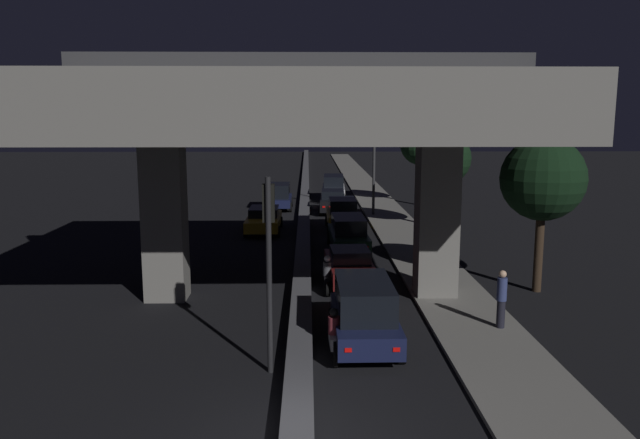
% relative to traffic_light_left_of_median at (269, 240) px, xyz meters
% --- Properties ---
extents(median_divider, '(0.69, 126.00, 0.40)m').
position_rel_traffic_light_left_of_median_xyz_m(median_divider, '(0.75, 31.29, -3.25)').
color(median_divider, '#4C4C51').
rests_on(median_divider, ground_plane).
extents(sidewalk_right, '(2.82, 126.00, 0.12)m').
position_rel_traffic_light_left_of_median_xyz_m(sidewalk_right, '(6.18, 24.29, -3.39)').
color(sidewalk_right, slate).
rests_on(sidewalk_right, ground_plane).
extents(elevated_overpass, '(16.04, 12.10, 8.65)m').
position_rel_traffic_light_left_of_median_xyz_m(elevated_overpass, '(0.75, 6.53, 3.13)').
color(elevated_overpass, slate).
rests_on(elevated_overpass, ground_plane).
extents(traffic_light_left_of_median, '(0.30, 0.49, 5.07)m').
position_rel_traffic_light_left_of_median_xyz_m(traffic_light_left_of_median, '(0.00, 0.00, 0.00)').
color(traffic_light_left_of_median, black).
rests_on(traffic_light_left_of_median, ground_plane).
extents(street_lamp, '(1.97, 0.32, 7.16)m').
position_rel_traffic_light_left_of_median_xyz_m(street_lamp, '(4.97, 24.79, 0.81)').
color(street_lamp, '#2D2D30').
rests_on(street_lamp, ground_plane).
extents(car_dark_blue_lead, '(1.95, 4.25, 1.86)m').
position_rel_traffic_light_left_of_median_xyz_m(car_dark_blue_lead, '(2.59, 1.84, -2.47)').
color(car_dark_blue_lead, '#141938').
rests_on(car_dark_blue_lead, ground_plane).
extents(car_dark_red_second, '(1.99, 4.48, 1.44)m').
position_rel_traffic_light_left_of_median_xyz_m(car_dark_red_second, '(2.60, 8.33, -2.72)').
color(car_dark_red_second, '#591414').
rests_on(car_dark_red_second, ground_plane).
extents(car_dark_green_third, '(1.97, 4.84, 1.69)m').
position_rel_traffic_light_left_of_median_xyz_m(car_dark_green_third, '(2.95, 14.39, -2.56)').
color(car_dark_green_third, black).
rests_on(car_dark_green_third, ground_plane).
extents(car_taxi_yellow_fourth, '(1.89, 4.20, 1.82)m').
position_rel_traffic_light_left_of_median_xyz_m(car_taxi_yellow_fourth, '(2.96, 19.93, -2.52)').
color(car_taxi_yellow_fourth, gold).
rests_on(car_taxi_yellow_fourth, ground_plane).
extents(car_black_fifth, '(1.96, 4.39, 1.56)m').
position_rel_traffic_light_left_of_median_xyz_m(car_black_fifth, '(2.67, 26.34, -2.66)').
color(car_black_fifth, black).
rests_on(car_black_fifth, ground_plane).
extents(car_white_sixth, '(2.00, 4.61, 1.90)m').
position_rel_traffic_light_left_of_median_xyz_m(car_white_sixth, '(2.99, 32.77, -2.44)').
color(car_white_sixth, silver).
rests_on(car_white_sixth, ground_plane).
extents(car_taxi_yellow_lead_oncoming, '(1.99, 4.78, 1.37)m').
position_rel_traffic_light_left_of_median_xyz_m(car_taxi_yellow_lead_oncoming, '(-1.51, 19.50, -2.74)').
color(car_taxi_yellow_lead_oncoming, gold).
rests_on(car_taxi_yellow_lead_oncoming, ground_plane).
extents(car_dark_blue_second_oncoming, '(2.05, 3.97, 1.81)m').
position_rel_traffic_light_left_of_median_xyz_m(car_dark_blue_second_oncoming, '(-1.13, 27.88, -2.49)').
color(car_dark_blue_second_oncoming, '#141938').
rests_on(car_dark_blue_second_oncoming, ground_plane).
extents(motorcycle_white_filtering_near, '(0.33, 1.92, 1.40)m').
position_rel_traffic_light_left_of_median_xyz_m(motorcycle_white_filtering_near, '(1.68, 0.83, -2.85)').
color(motorcycle_white_filtering_near, black).
rests_on(motorcycle_white_filtering_near, ground_plane).
extents(motorcycle_black_filtering_mid, '(0.32, 1.70, 1.40)m').
position_rel_traffic_light_left_of_median_xyz_m(motorcycle_black_filtering_mid, '(1.70, 7.20, -2.85)').
color(motorcycle_black_filtering_mid, black).
rests_on(motorcycle_black_filtering_mid, ground_plane).
extents(pedestrian_on_sidewalk, '(0.30, 0.30, 1.80)m').
position_rel_traffic_light_left_of_median_xyz_m(pedestrian_on_sidewalk, '(6.87, 2.84, -2.40)').
color(pedestrian_on_sidewalk, black).
rests_on(pedestrian_on_sidewalk, sidewalk_right).
extents(roadside_tree_kerbside_near, '(3.09, 3.09, 5.80)m').
position_rel_traffic_light_left_of_median_xyz_m(roadside_tree_kerbside_near, '(9.58, 7.17, 0.77)').
color(roadside_tree_kerbside_near, '#2D2116').
rests_on(roadside_tree_kerbside_near, ground_plane).
extents(roadside_tree_kerbside_mid, '(3.02, 3.02, 5.63)m').
position_rel_traffic_light_left_of_median_xyz_m(roadside_tree_kerbside_mid, '(8.71, 19.83, 0.63)').
color(roadside_tree_kerbside_mid, '#2D2116').
rests_on(roadside_tree_kerbside_mid, ground_plane).
extents(roadside_tree_kerbside_far, '(3.09, 3.09, 6.02)m').
position_rel_traffic_light_left_of_median_xyz_m(roadside_tree_kerbside_far, '(9.20, 29.79, 0.98)').
color(roadside_tree_kerbside_far, '#2D2116').
rests_on(roadside_tree_kerbside_far, ground_plane).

